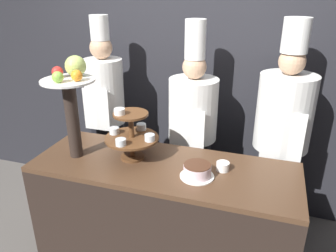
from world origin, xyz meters
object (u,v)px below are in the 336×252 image
(tiered_stand, at_px, (131,134))
(chef_center_right, at_px, (282,132))
(fruit_pedestal, at_px, (72,93))
(chef_left, at_px, (106,109))
(cake_round, at_px, (197,171))
(cup_white, at_px, (223,166))
(chef_center_left, at_px, (192,126))

(tiered_stand, distance_m, chef_center_right, 1.17)
(fruit_pedestal, height_order, chef_left, chef_left)
(tiered_stand, relative_size, chef_center_right, 0.21)
(cake_round, distance_m, chef_left, 1.23)
(chef_center_right, bearing_deg, cake_round, -126.08)
(cup_white, height_order, chef_left, chef_left)
(chef_center_right, bearing_deg, tiered_stand, -149.61)
(chef_center_left, bearing_deg, fruit_pedestal, -136.37)
(chef_center_right, bearing_deg, chef_left, 180.00)
(cake_round, distance_m, cup_white, 0.20)
(chef_center_right, bearing_deg, fruit_pedestal, -154.84)
(tiered_stand, distance_m, cup_white, 0.66)
(tiered_stand, distance_m, chef_left, 0.78)
(cake_round, xyz_separation_m, chef_center_left, (-0.20, 0.69, 0.00))
(fruit_pedestal, xyz_separation_m, chef_center_right, (1.40, 0.66, -0.37))
(fruit_pedestal, height_order, cup_white, fruit_pedestal)
(tiered_stand, bearing_deg, cup_white, 2.48)
(fruit_pedestal, distance_m, chef_center_left, 1.04)
(cup_white, bearing_deg, cake_round, -137.06)
(chef_left, bearing_deg, cup_white, -25.91)
(tiered_stand, distance_m, chef_center_left, 0.67)
(cup_white, bearing_deg, fruit_pedestal, -174.72)
(chef_center_left, bearing_deg, chef_center_right, -0.01)
(cup_white, distance_m, chef_left, 1.28)
(tiered_stand, height_order, fruit_pedestal, fruit_pedestal)
(chef_center_left, xyz_separation_m, chef_center_right, (0.71, -0.00, 0.05))
(chef_center_right, bearing_deg, cup_white, -122.88)
(cake_round, distance_m, chef_center_right, 0.86)
(fruit_pedestal, relative_size, cup_white, 8.13)
(tiered_stand, xyz_separation_m, fruit_pedestal, (-0.39, -0.07, 0.27))
(fruit_pedestal, height_order, chef_center_left, chef_center_left)
(fruit_pedestal, relative_size, chef_center_right, 0.39)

